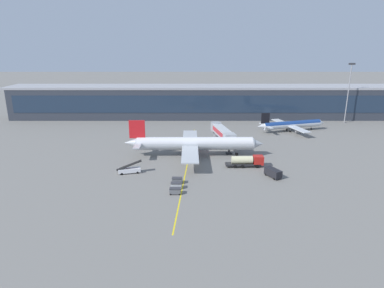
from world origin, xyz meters
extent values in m
plane|color=slate|center=(0.00, 0.00, 0.00)|extent=(700.00, 700.00, 0.00)
cube|color=yellow|center=(-1.29, 2.00, 0.00)|extent=(4.91, 79.88, 0.01)
cube|color=#2D333D|center=(13.67, 67.30, 7.08)|extent=(197.09, 16.93, 14.16)
cube|color=#1E2D42|center=(13.67, 58.78, 7.79)|extent=(191.18, 0.16, 7.93)
cube|color=#99999E|center=(13.67, 67.30, 14.66)|extent=(201.03, 17.26, 1.00)
cylinder|color=#B2B7BC|center=(0.90, 8.24, 3.95)|extent=(36.91, 3.99, 3.80)
cylinder|color=silver|center=(0.90, 8.24, 4.29)|extent=(36.17, 3.84, 3.64)
cone|color=#B2B7BC|center=(20.67, 8.35, 3.95)|extent=(3.82, 3.63, 3.61)
cone|color=#B2B7BC|center=(-19.06, 8.14, 4.33)|extent=(4.57, 3.25, 3.23)
cube|color=red|center=(-17.05, 8.15, 8.70)|extent=(4.94, 0.39, 5.69)
cube|color=#B2B7BC|center=(-16.57, 11.95, 4.52)|extent=(2.03, 6.08, 0.24)
cube|color=#B2B7BC|center=(-16.53, 4.35, 4.52)|extent=(2.03, 6.08, 0.24)
cube|color=#B2B7BC|center=(-0.65, 17.88, 3.67)|extent=(4.88, 15.52, 0.40)
cube|color=#B2B7BC|center=(-0.55, -1.41, 3.67)|extent=(4.88, 15.52, 0.40)
cylinder|color=#939399|center=(0.36, 15.10, 2.32)|extent=(2.93, 2.10, 2.09)
cylinder|color=#939399|center=(0.44, 1.38, 2.32)|extent=(2.93, 2.10, 2.09)
cylinder|color=black|center=(14.18, 8.31, 0.50)|extent=(1.00, 0.41, 1.00)
cylinder|color=slate|center=(14.18, 8.31, 1.53)|extent=(0.20, 0.20, 2.05)
cylinder|color=black|center=(-1.32, 9.94, 0.50)|extent=(1.00, 0.41, 1.00)
cylinder|color=slate|center=(-1.32, 9.94, 1.53)|extent=(0.20, 0.20, 2.05)
cylinder|color=black|center=(-1.30, 6.52, 0.50)|extent=(1.00, 0.41, 1.00)
cylinder|color=slate|center=(-1.30, 6.52, 1.53)|extent=(0.20, 0.20, 2.05)
cube|color=#B2B7BC|center=(10.36, 18.23, 5.25)|extent=(6.16, 16.46, 2.80)
cube|color=red|center=(10.41, 18.24, 5.25)|extent=(5.76, 13.95, 1.54)
cube|color=#9EA3A8|center=(11.97, 10.30, 5.25)|extent=(4.16, 3.85, 2.94)
cylinder|color=#4C4C51|center=(11.97, 10.30, 1.93)|extent=(0.70, 0.70, 3.85)
cube|color=#262628|center=(11.97, 10.30, 0.15)|extent=(2.12, 2.12, 0.30)
cylinder|color=gray|center=(8.75, 26.16, 5.25)|extent=(3.90, 3.90, 3.08)
cylinder|color=gray|center=(8.75, 26.16, 1.93)|extent=(1.80, 1.80, 3.85)
cube|color=#232326|center=(14.71, -1.62, 0.75)|extent=(10.04, 2.65, 0.50)
cube|color=#B21E19|center=(19.11, -1.55, 2.00)|extent=(2.84, 2.54, 2.50)
cube|color=black|center=(20.37, -1.53, 2.50)|extent=(0.19, 2.30, 1.12)
cylinder|color=beige|center=(14.43, -1.62, 2.10)|extent=(6.03, 2.29, 2.20)
cylinder|color=black|center=(18.53, -0.37, 0.50)|extent=(1.00, 0.36, 1.00)
cylinder|color=black|center=(18.56, -2.75, 0.50)|extent=(1.00, 0.36, 1.00)
cylinder|color=black|center=(14.39, -0.43, 0.50)|extent=(1.00, 0.36, 1.00)
cylinder|color=black|center=(14.42, -2.81, 0.50)|extent=(1.00, 0.36, 1.00)
cylinder|color=black|center=(12.29, -0.46, 0.50)|extent=(1.00, 0.36, 1.00)
cylinder|color=black|center=(12.32, -2.84, 0.50)|extent=(1.00, 0.36, 1.00)
cube|color=white|center=(-17.18, -6.71, 0.85)|extent=(6.28, 3.31, 1.10)
cube|color=black|center=(-17.18, -6.71, 2.30)|extent=(7.01, 2.98, 2.38)
cylinder|color=black|center=(-19.00, -8.06, 0.30)|extent=(0.64, 0.39, 0.60)
cylinder|color=black|center=(-19.42, -6.40, 0.30)|extent=(0.64, 0.39, 0.60)
cylinder|color=black|center=(-14.93, -7.03, 0.30)|extent=(0.64, 0.39, 0.60)
cylinder|color=black|center=(-15.35, -5.37, 0.30)|extent=(0.64, 0.39, 0.60)
cube|color=black|center=(21.55, -9.54, 1.30)|extent=(4.14, 5.41, 2.00)
cube|color=black|center=(20.98, -8.42, 1.65)|extent=(2.48, 2.42, 0.60)
cylinder|color=black|center=(19.91, -8.41, 0.30)|extent=(0.50, 0.65, 0.60)
cylinder|color=black|center=(21.60, -7.55, 0.30)|extent=(0.50, 0.65, 0.60)
cylinder|color=black|center=(21.50, -11.52, 0.30)|extent=(0.50, 0.65, 0.60)
cylinder|color=black|center=(23.19, -10.67, 0.30)|extent=(0.50, 0.65, 0.60)
cube|color=#595B60|center=(-3.97, -20.00, 0.73)|extent=(2.65, 1.58, 1.10)
cube|color=#333338|center=(-3.97, -20.00, 1.43)|extent=(2.70, 1.61, 0.10)
cylinder|color=black|center=(-5.03, -20.71, 0.18)|extent=(0.36, 0.13, 0.36)
cylinder|color=black|center=(-4.98, -19.22, 0.18)|extent=(0.36, 0.13, 0.36)
cylinder|color=black|center=(-2.95, -20.78, 0.18)|extent=(0.36, 0.13, 0.36)
cylinder|color=black|center=(-2.90, -19.28, 0.18)|extent=(0.36, 0.13, 0.36)
cube|color=#B2B7BC|center=(-3.87, -16.80, 0.73)|extent=(2.65, 1.58, 1.10)
cube|color=#333338|center=(-3.87, -16.80, 1.43)|extent=(2.70, 1.61, 0.10)
cylinder|color=black|center=(-4.93, -17.52, 0.18)|extent=(0.36, 0.13, 0.36)
cylinder|color=black|center=(-4.88, -16.02, 0.18)|extent=(0.36, 0.13, 0.36)
cylinder|color=black|center=(-2.85, -17.58, 0.18)|extent=(0.36, 0.13, 0.36)
cylinder|color=black|center=(-2.81, -16.08, 0.18)|extent=(0.36, 0.13, 0.36)
cube|color=#595B60|center=(-3.77, -13.60, 0.73)|extent=(2.65, 1.58, 1.10)
cube|color=#333338|center=(-3.77, -13.60, 1.43)|extent=(2.70, 1.61, 0.10)
cylinder|color=black|center=(-4.83, -14.32, 0.18)|extent=(0.36, 0.13, 0.36)
cylinder|color=black|center=(-4.79, -12.82, 0.18)|extent=(0.36, 0.13, 0.36)
cylinder|color=black|center=(-2.75, -14.38, 0.18)|extent=(0.36, 0.13, 0.36)
cylinder|color=black|center=(-2.71, -12.88, 0.18)|extent=(0.36, 0.13, 0.36)
cylinder|color=silver|center=(40.69, 39.67, 2.70)|extent=(25.34, 9.69, 2.75)
cylinder|color=navy|center=(40.69, 39.67, 2.94)|extent=(24.82, 9.45, 2.64)
cone|color=silver|center=(53.91, 43.46, 2.70)|extent=(3.37, 3.27, 2.62)
cone|color=silver|center=(27.34, 35.84, 2.97)|extent=(3.82, 3.16, 2.34)
cube|color=black|center=(28.88, 36.29, 6.14)|extent=(3.51, 1.23, 4.13)
cube|color=silver|center=(28.60, 39.07, 3.11)|extent=(2.55, 4.62, 0.17)
cube|color=silver|center=(30.12, 33.78, 3.11)|extent=(2.55, 4.62, 0.17)
cube|color=silver|center=(37.83, 45.87, 2.49)|extent=(6.15, 11.24, 0.28)
cube|color=silver|center=(41.55, 32.90, 2.49)|extent=(6.15, 11.24, 0.28)
cylinder|color=#939399|center=(39.03, 44.20, 1.52)|extent=(2.46, 2.04, 1.51)
cylinder|color=#939399|center=(41.69, 34.95, 1.52)|extent=(2.46, 2.04, 1.51)
cylinder|color=black|center=(49.54, 42.21, 0.35)|extent=(0.74, 0.46, 0.69)
cylinder|color=slate|center=(49.54, 42.21, 1.01)|extent=(0.14, 0.14, 1.32)
cylinder|color=black|center=(38.88, 40.44, 0.35)|extent=(0.74, 0.46, 0.69)
cylinder|color=slate|center=(38.88, 40.44, 1.01)|extent=(0.14, 0.14, 1.32)
cylinder|color=black|center=(39.56, 38.06, 0.35)|extent=(0.74, 0.46, 0.69)
cylinder|color=slate|center=(39.56, 38.06, 1.01)|extent=(0.14, 0.14, 1.32)
cylinder|color=gray|center=(68.98, 55.30, 12.76)|extent=(0.44, 0.44, 25.53)
cube|color=#333338|center=(68.98, 55.30, 25.93)|extent=(2.80, 0.50, 0.80)
camera|label=1|loc=(0.01, -92.38, 33.89)|focal=31.28mm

